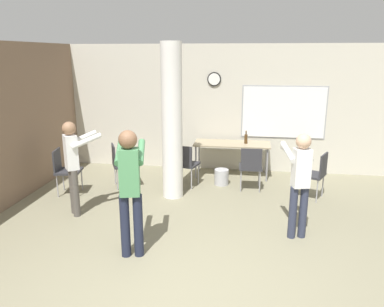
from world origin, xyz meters
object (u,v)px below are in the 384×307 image
object	(u,v)px
chair_near_pillar	(121,162)
person_watching_back	(73,161)
chair_table_right	(251,165)
person_playing_front	(130,184)
bottle_on_table	(246,139)
folding_table	(232,145)
chair_table_left	(185,162)
chair_by_left_wall	(65,168)
person_playing_side	(300,178)
chair_mid_room	(315,172)

from	to	relation	value
chair_near_pillar	person_watching_back	bearing A→B (deg)	-102.14
chair_table_right	person_playing_front	world-z (taller)	person_playing_front
bottle_on_table	person_watching_back	world-z (taller)	person_watching_back
person_watching_back	person_playing_front	xyz separation A→B (m)	(1.31, -1.12, 0.08)
folding_table	chair_table_right	xyz separation A→B (m)	(0.41, -0.84, -0.17)
folding_table	chair_table_right	bearing A→B (deg)	-64.31
chair_table_left	person_watching_back	distance (m)	2.26
chair_by_left_wall	person_playing_front	bearing A→B (deg)	-45.77
person_playing_side	person_playing_front	xyz separation A→B (m)	(-2.21, -0.85, 0.09)
bottle_on_table	chair_near_pillar	world-z (taller)	bottle_on_table
person_watching_back	chair_table_left	bearing A→B (deg)	45.14
person_playing_side	chair_by_left_wall	bearing A→B (deg)	164.73
folding_table	chair_by_left_wall	distance (m)	3.43
bottle_on_table	chair_near_pillar	xyz separation A→B (m)	(-2.44, -1.02, -0.33)
chair_by_left_wall	person_playing_side	world-z (taller)	person_playing_side
chair_near_pillar	person_playing_side	xyz separation A→B (m)	(3.21, -1.66, 0.40)
chair_mid_room	person_watching_back	size ratio (longest dim) A/B	0.56
chair_table_right	chair_table_left	distance (m)	1.29
chair_table_right	person_watching_back	distance (m)	3.28
folding_table	chair_table_left	world-z (taller)	chair_table_left
chair_by_left_wall	chair_table_right	bearing A→B (deg)	11.53
chair_near_pillar	chair_table_left	distance (m)	1.28
bottle_on_table	chair_table_left	world-z (taller)	bottle_on_table
folding_table	bottle_on_table	world-z (taller)	bottle_on_table
chair_near_pillar	chair_by_left_wall	size ratio (longest dim) A/B	1.00
bottle_on_table	person_playing_side	distance (m)	2.80
chair_by_left_wall	person_playing_front	world-z (taller)	person_playing_front
person_watching_back	person_playing_front	size ratio (longest dim) A/B	0.92
person_playing_front	bottle_on_table	bearing A→B (deg)	68.00
folding_table	chair_near_pillar	world-z (taller)	chair_near_pillar
bottle_on_table	chair_by_left_wall	world-z (taller)	bottle_on_table
chair_mid_room	folding_table	bearing A→B (deg)	144.71
folding_table	bottle_on_table	bearing A→B (deg)	1.60
chair_near_pillar	chair_table_left	bearing A→B (deg)	8.21
chair_by_left_wall	person_watching_back	world-z (taller)	person_watching_back
chair_near_pillar	person_playing_side	size ratio (longest dim) A/B	0.56
bottle_on_table	person_playing_side	xyz separation A→B (m)	(0.78, -2.69, 0.07)
chair_near_pillar	person_playing_front	size ratio (longest dim) A/B	0.51
folding_table	chair_by_left_wall	size ratio (longest dim) A/B	1.85
chair_near_pillar	person_playing_front	distance (m)	2.75
chair_near_pillar	chair_by_left_wall	distance (m)	1.06
chair_by_left_wall	person_playing_side	distance (m)	4.30
chair_table_right	person_playing_front	size ratio (longest dim) A/B	0.51
folding_table	chair_mid_room	size ratio (longest dim) A/B	1.85
folding_table	chair_table_left	size ratio (longest dim) A/B	1.85
chair_mid_room	person_watching_back	distance (m)	4.23
chair_table_right	person_playing_side	bearing A→B (deg)	-70.12
folding_table	chair_by_left_wall	xyz separation A→B (m)	(-3.06, -1.55, -0.17)
chair_mid_room	chair_by_left_wall	xyz separation A→B (m)	(-4.62, -0.44, 0.00)
chair_mid_room	person_watching_back	bearing A→B (deg)	-162.08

